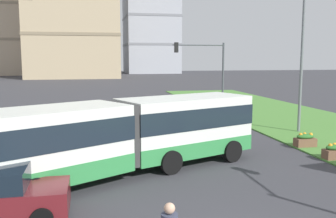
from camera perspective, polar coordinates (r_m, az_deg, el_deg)
name	(u,v)px	position (r m, az deg, el deg)	size (l,w,h in m)	color
articulated_bus	(132,134)	(15.72, -5.47, -3.73)	(11.66, 7.35, 3.00)	silver
flower_planter_2	(335,151)	(19.44, 23.88, -5.85)	(1.10, 0.56, 0.74)	brown
flower_planter_3	(305,140)	(21.50, 19.94, -4.40)	(1.10, 0.56, 0.74)	brown
traffic_light_far_right	(206,65)	(31.11, 5.81, 6.53)	(4.33, 0.28, 5.98)	#474C51
streetlight_median	(302,47)	(25.35, 19.56, 8.80)	(0.70, 0.28, 9.98)	slate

